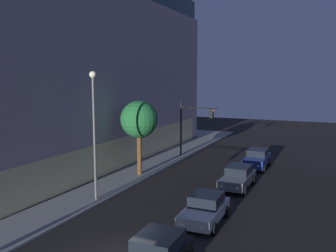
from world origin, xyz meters
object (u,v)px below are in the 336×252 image
at_px(traffic_light_far_corner, 193,121).
at_px(car_silver, 205,209).
at_px(modern_building, 3,70).
at_px(sidewalk_tree, 139,120).
at_px(street_lamp_sidewalk, 94,121).
at_px(car_blue, 257,158).
at_px(car_grey, 238,177).

height_order(traffic_light_far_corner, car_silver, traffic_light_far_corner).
bearing_deg(modern_building, sidewalk_tree, -95.89).
xyz_separation_m(street_lamp_sidewalk, car_blue, (13.56, -7.90, -4.50)).
relative_size(traffic_light_far_corner, car_grey, 1.22).
distance_m(traffic_light_far_corner, car_grey, 10.81).
xyz_separation_m(traffic_light_far_corner, car_silver, (-15.22, -6.50, -3.03)).
xyz_separation_m(modern_building, car_grey, (-1.62, -25.36, -8.12)).
bearing_deg(car_blue, car_grey, 178.88).
bearing_deg(car_blue, street_lamp_sidewalk, 149.78).
height_order(modern_building, street_lamp_sidewalk, modern_building).
bearing_deg(traffic_light_far_corner, modern_building, 108.81).
distance_m(modern_building, car_blue, 27.20).
height_order(sidewalk_tree, car_silver, sidewalk_tree).
bearing_deg(traffic_light_far_corner, street_lamp_sidewalk, 175.61).
bearing_deg(car_grey, modern_building, 86.34).
xyz_separation_m(sidewalk_tree, car_silver, (-7.07, -8.11, -3.91)).
distance_m(modern_building, car_grey, 26.67).
bearing_deg(car_grey, street_lamp_sidewalk, 131.63).
distance_m(sidewalk_tree, car_silver, 11.44).
height_order(street_lamp_sidewalk, car_silver, street_lamp_sidewalk).
relative_size(modern_building, car_grey, 8.37).
xyz_separation_m(traffic_light_far_corner, car_blue, (-1.34, -6.76, -2.96)).
bearing_deg(street_lamp_sidewalk, sidewalk_tree, 3.93).
relative_size(modern_building, street_lamp_sidewalk, 4.57).
bearing_deg(car_blue, modern_building, 101.17).
distance_m(car_silver, car_grey, 7.22).
distance_m(modern_building, car_silver, 27.95).
distance_m(modern_building, street_lamp_sidewalk, 19.87).
height_order(modern_building, car_grey, modern_building).
xyz_separation_m(car_silver, car_blue, (13.87, -0.26, 0.07)).
relative_size(sidewalk_tree, car_silver, 1.44).
bearing_deg(car_blue, traffic_light_far_corner, 78.74).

